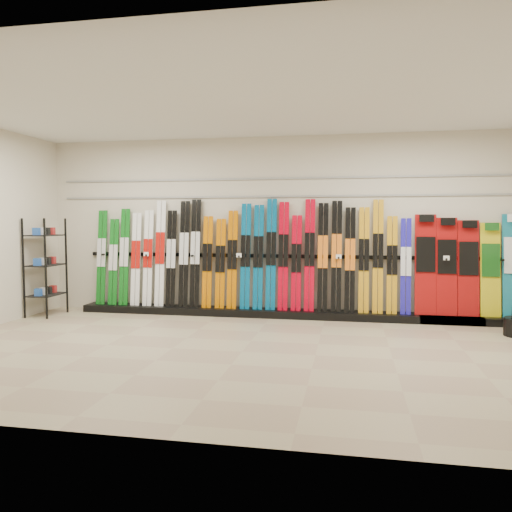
# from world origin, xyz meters

# --- Properties ---
(floor) EXTENTS (8.00, 8.00, 0.00)m
(floor) POSITION_xyz_m (0.00, 0.00, 0.00)
(floor) COLOR gray
(floor) RESTS_ON ground
(back_wall) EXTENTS (8.00, 0.00, 8.00)m
(back_wall) POSITION_xyz_m (0.00, 2.50, 1.50)
(back_wall) COLOR beige
(back_wall) RESTS_ON floor
(ceiling) EXTENTS (8.00, 8.00, 0.00)m
(ceiling) POSITION_xyz_m (0.00, 0.00, 3.00)
(ceiling) COLOR silver
(ceiling) RESTS_ON back_wall
(ski_rack_base) EXTENTS (8.00, 0.40, 0.12)m
(ski_rack_base) POSITION_xyz_m (0.22, 2.28, 0.06)
(ski_rack_base) COLOR black
(ski_rack_base) RESTS_ON floor
(skis) EXTENTS (5.38, 0.22, 1.84)m
(skis) POSITION_xyz_m (-0.44, 2.32, 0.97)
(skis) COLOR #0D6215
(skis) RESTS_ON ski_rack_base
(snowboards) EXTENTS (1.59, 0.24, 1.58)m
(snowboards) POSITION_xyz_m (3.07, 2.36, 0.88)
(snowboards) COLOR #990C0C
(snowboards) RESTS_ON ski_rack_base
(accessory_rack) EXTENTS (0.40, 0.60, 1.63)m
(accessory_rack) POSITION_xyz_m (-3.75, 1.70, 0.82)
(accessory_rack) COLOR black
(accessory_rack) RESTS_ON floor
(slatwall_rail_0) EXTENTS (7.60, 0.02, 0.03)m
(slatwall_rail_0) POSITION_xyz_m (0.00, 2.48, 2.00)
(slatwall_rail_0) COLOR gray
(slatwall_rail_0) RESTS_ON back_wall
(slatwall_rail_1) EXTENTS (7.60, 0.02, 0.03)m
(slatwall_rail_1) POSITION_xyz_m (0.00, 2.48, 2.30)
(slatwall_rail_1) COLOR gray
(slatwall_rail_1) RESTS_ON back_wall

